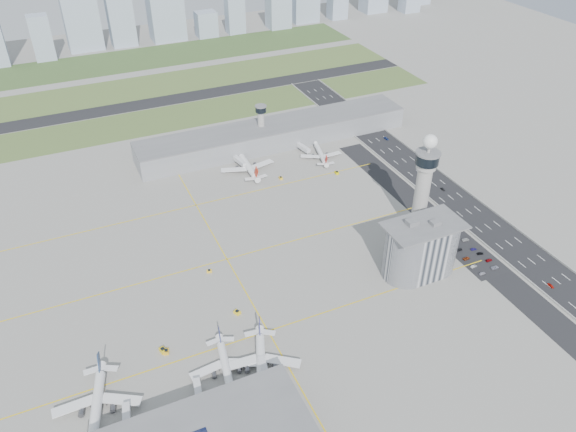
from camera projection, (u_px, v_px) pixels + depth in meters
name	position (u px, v px, depth m)	size (l,w,h in m)	color
ground	(314.00, 272.00, 306.51)	(1000.00, 1000.00, 0.00)	#99978F
grass_strip_0	(172.00, 118.00, 467.80)	(480.00, 50.00, 0.08)	#46582A
grass_strip_1	(152.00, 86.00, 523.83)	(480.00, 60.00, 0.08)	#4D6630
grass_strip_2	(134.00, 60.00, 583.58)	(480.00, 70.00, 0.08)	#375126
runway	(162.00, 101.00, 495.43)	(480.00, 22.00, 0.10)	black
highway	(481.00, 221.00, 345.33)	(28.00, 500.00, 0.10)	black
barrier_left	(463.00, 226.00, 340.28)	(0.60, 500.00, 1.20)	#9E9E99
barrier_right	(499.00, 215.00, 349.74)	(0.60, 500.00, 1.20)	#9E9E99
landside_road	(459.00, 241.00, 329.42)	(18.00, 260.00, 0.08)	black
parking_lot	(470.00, 253.00, 319.77)	(20.00, 44.00, 0.10)	black
taxiway_line_h_0	(268.00, 331.00, 270.58)	(260.00, 0.60, 0.01)	yellow
taxiway_line_h_1	(227.00, 259.00, 315.40)	(260.00, 0.60, 0.01)	yellow
taxiway_line_h_2	(196.00, 205.00, 360.22)	(260.00, 0.60, 0.01)	yellow
taxiway_line_v	(227.00, 259.00, 315.40)	(0.60, 260.00, 0.01)	yellow
control_tower	(424.00, 182.00, 316.74)	(14.00, 14.00, 64.50)	#ADAAA5
secondary_tower	(261.00, 122.00, 417.92)	(8.60, 8.60, 31.90)	#ADAAA5
admin_building	(421.00, 248.00, 298.88)	(42.00, 24.00, 33.50)	#B2B2B7
terminal_pier	(275.00, 134.00, 426.05)	(210.00, 32.00, 15.80)	gray
airplane_near_a	(95.00, 401.00, 230.44)	(43.59, 37.05, 12.21)	white
airplane_near_b	(226.00, 365.00, 247.00)	(38.50, 32.72, 10.78)	white
airplane_near_c	(261.00, 360.00, 248.34)	(42.94, 36.50, 12.02)	white
airplane_far_a	(247.00, 161.00, 393.92)	(45.92, 39.03, 12.86)	white
airplane_far_b	(321.00, 151.00, 409.27)	(36.15, 30.73, 10.12)	white
jet_bridge_near_1	(201.00, 409.00, 231.27)	(14.00, 3.00, 5.70)	silver
jet_bridge_near_2	(268.00, 384.00, 241.41)	(14.00, 3.00, 5.70)	silver
jet_bridge_far_0	(235.00, 159.00, 404.15)	(14.00, 3.00, 5.70)	silver
jet_bridge_far_1	(298.00, 146.00, 421.04)	(14.00, 3.00, 5.70)	silver
tug_0	(166.00, 351.00, 259.01)	(2.28, 3.32, 1.93)	gold
tug_1	(163.00, 350.00, 259.55)	(2.52, 3.66, 2.13)	yellow
tug_2	(237.00, 312.00, 279.84)	(2.29, 3.33, 1.94)	yellow
tug_3	(209.00, 271.00, 305.87)	(1.93, 2.80, 1.63)	yellow
tug_4	(281.00, 178.00, 386.43)	(2.08, 3.03, 1.76)	yellow
tug_5	(337.00, 173.00, 392.20)	(2.27, 3.30, 1.92)	#DAC800
car_lot_0	(482.00, 273.00, 304.52)	(1.48, 3.69, 1.26)	#B2AFBE
car_lot_1	(474.00, 266.00, 309.42)	(1.37, 3.92, 1.29)	#ABABAB
car_lot_2	(466.00, 258.00, 315.06)	(1.95, 4.23, 1.18)	maroon
car_lot_3	(459.00, 250.00, 321.47)	(1.79, 4.41, 1.28)	black
car_lot_4	(455.00, 246.00, 324.61)	(1.35, 3.35, 1.14)	#1B1B50
car_lot_5	(443.00, 239.00, 330.10)	(1.15, 3.31, 1.09)	white
car_lot_6	(495.00, 267.00, 308.55)	(2.09, 4.52, 1.26)	#999BAE
car_lot_7	(489.00, 260.00, 313.81)	(1.68, 4.13, 1.20)	maroon
car_lot_8	(480.00, 253.00, 318.67)	(1.52, 3.78, 1.29)	black
car_lot_9	(474.00, 249.00, 321.94)	(1.23, 3.52, 1.16)	#17114F
car_lot_10	(466.00, 240.00, 329.34)	(2.05, 4.45, 1.24)	#BDBDBD
car_lot_11	(455.00, 233.00, 334.96)	(1.54, 3.80, 1.10)	#8E939A
car_hw_0	(551.00, 286.00, 296.38)	(1.53, 3.79, 1.29)	#B01309
car_hw_1	(443.00, 189.00, 374.81)	(1.30, 3.74, 1.23)	black
car_hw_2	(386.00, 138.00, 435.49)	(2.14, 4.64, 1.29)	navy
car_hw_4	(334.00, 111.00, 477.23)	(1.33, 3.31, 1.13)	gray
skyline_bldg_6	(42.00, 38.00, 571.05)	(20.04, 16.03, 45.20)	#9EADC1
skyline_bldg_7	(81.00, 20.00, 595.25)	(35.76, 28.61, 61.22)	#9EADC1
skyline_bldg_8	(119.00, 6.00, 598.44)	(26.33, 21.06, 83.39)	#9EADC1
skyline_bldg_9	(165.00, 11.00, 621.89)	(36.96, 29.57, 62.11)	#9EADC1
skyline_bldg_10	(206.00, 24.00, 639.80)	(23.01, 18.41, 27.75)	#9EADC1
skyline_bldg_11	(235.00, 16.00, 648.16)	(20.22, 16.18, 38.97)	#9EADC1
skyline_bldg_12	(278.00, 7.00, 662.56)	(26.14, 20.92, 46.89)	#9EADC1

